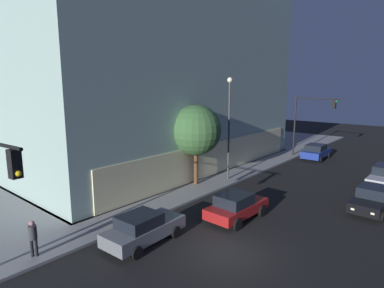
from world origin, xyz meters
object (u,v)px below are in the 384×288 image
(street_lamp_sidewalk, at_px, (229,117))
(car_blue, at_px, (316,152))
(traffic_light_far_corner, at_px, (308,116))
(pedestrian_waiting, at_px, (33,235))
(car_red, at_px, (236,206))
(car_grey, at_px, (143,228))
(modern_building, at_px, (124,60))
(car_black, at_px, (372,199))
(sidewalk_tree, at_px, (196,130))

(street_lamp_sidewalk, height_order, car_blue, street_lamp_sidewalk)
(traffic_light_far_corner, xyz_separation_m, car_blue, (0.34, -0.99, -3.86))
(street_lamp_sidewalk, relative_size, pedestrian_waiting, 4.87)
(car_red, relative_size, car_blue, 0.93)
(street_lamp_sidewalk, relative_size, car_grey, 1.89)
(car_red, bearing_deg, modern_building, 69.58)
(traffic_light_far_corner, xyz_separation_m, car_red, (-18.82, -2.99, -3.88))
(car_blue, bearing_deg, car_red, -174.02)
(traffic_light_far_corner, relative_size, car_black, 1.59)
(car_black, height_order, car_blue, car_blue)
(car_red, relative_size, car_black, 1.03)
(modern_building, bearing_deg, car_blue, -55.20)
(pedestrian_waiting, bearing_deg, car_red, -25.16)
(modern_building, height_order, street_lamp_sidewalk, modern_building)
(modern_building, height_order, traffic_light_far_corner, modern_building)
(pedestrian_waiting, relative_size, car_blue, 0.37)
(traffic_light_far_corner, distance_m, car_blue, 4.00)
(car_red, bearing_deg, traffic_light_far_corner, 9.03)
(modern_building, relative_size, car_black, 6.78)
(street_lamp_sidewalk, xyz_separation_m, car_red, (-6.30, -4.82, -4.55))
(sidewalk_tree, bearing_deg, car_grey, -156.16)
(traffic_light_far_corner, distance_m, car_black, 15.60)
(car_red, distance_m, car_black, 8.83)
(sidewalk_tree, height_order, car_red, sidewalk_tree)
(car_grey, bearing_deg, car_red, -19.82)
(modern_building, bearing_deg, car_red, -110.42)
(traffic_light_far_corner, bearing_deg, pedestrian_waiting, 176.79)
(modern_building, xyz_separation_m, sidewalk_tree, (-3.72, -13.30, -6.16))
(traffic_light_far_corner, relative_size, car_grey, 1.51)
(traffic_light_far_corner, relative_size, sidewalk_tree, 1.06)
(car_grey, relative_size, car_blue, 0.95)
(modern_building, distance_m, car_grey, 23.57)
(modern_building, xyz_separation_m, pedestrian_waiting, (-16.95, -14.66, -9.44))
(car_red, xyz_separation_m, car_blue, (19.16, 2.01, 0.02))
(car_black, distance_m, car_blue, 14.83)
(car_grey, xyz_separation_m, car_blue, (24.68, 0.02, 0.05))
(street_lamp_sidewalk, height_order, pedestrian_waiting, street_lamp_sidewalk)
(traffic_light_far_corner, bearing_deg, car_blue, -71.08)
(sidewalk_tree, relative_size, pedestrian_waiting, 3.65)
(modern_building, relative_size, traffic_light_far_corner, 4.26)
(sidewalk_tree, relative_size, car_black, 1.50)
(car_grey, height_order, car_blue, car_blue)
(car_grey, relative_size, car_black, 1.05)
(car_red, distance_m, car_blue, 19.27)
(car_black, bearing_deg, sidewalk_tree, 104.87)
(modern_building, height_order, car_grey, modern_building)
(modern_building, distance_m, street_lamp_sidewalk, 15.39)
(car_black, bearing_deg, modern_building, 88.68)
(car_grey, relative_size, car_red, 1.03)
(car_black, bearing_deg, street_lamp_sidewalk, 91.56)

